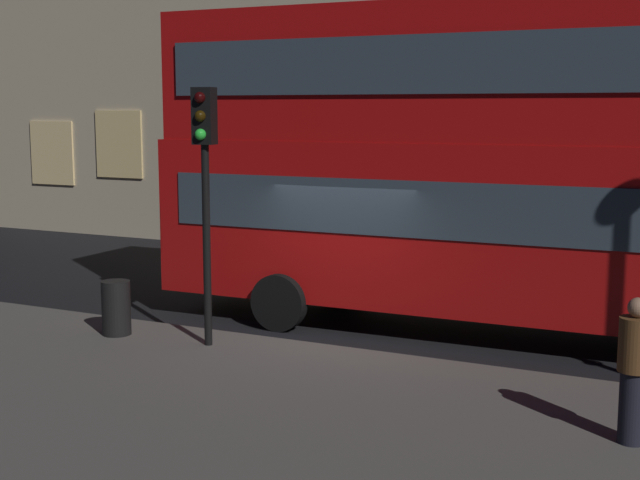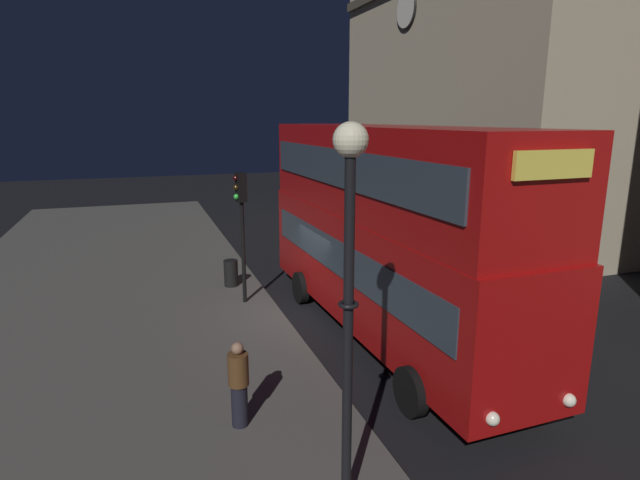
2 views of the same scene
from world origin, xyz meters
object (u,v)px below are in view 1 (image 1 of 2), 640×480
at_px(pedestrian, 635,370).
at_px(litter_bin, 116,308).
at_px(double_decker_bus, 475,154).
at_px(traffic_light_near_kerb, 205,162).

height_order(pedestrian, litter_bin, pedestrian).
distance_m(double_decker_bus, pedestrian, 5.80).
bearing_deg(traffic_light_near_kerb, litter_bin, 174.56).
xyz_separation_m(double_decker_bus, litter_bin, (-4.97, -3.16, -2.45)).
distance_m(double_decker_bus, litter_bin, 6.38).
height_order(double_decker_bus, pedestrian, double_decker_bus).
height_order(double_decker_bus, litter_bin, double_decker_bus).
bearing_deg(litter_bin, double_decker_bus, 32.44).
relative_size(double_decker_bus, pedestrian, 6.77).
height_order(traffic_light_near_kerb, pedestrian, traffic_light_near_kerb).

